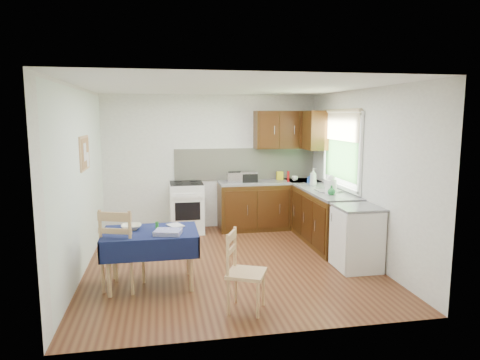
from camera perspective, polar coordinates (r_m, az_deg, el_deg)
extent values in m
plane|color=#4D2514|center=(6.31, -1.43, -10.97)|extent=(4.20, 4.20, 0.00)
cube|color=white|center=(5.96, -1.52, 12.32)|extent=(4.00, 4.20, 0.02)
cube|color=white|center=(8.07, -3.80, 2.43)|extent=(4.00, 0.02, 2.50)
cube|color=white|center=(3.98, 3.27, -3.91)|extent=(4.00, 0.02, 2.50)
cube|color=white|center=(6.03, -20.59, -0.18)|extent=(0.02, 4.20, 2.50)
cube|color=white|center=(6.62, 15.90, 0.77)|extent=(0.02, 4.20, 2.50)
cube|color=black|center=(8.10, 3.91, -3.43)|extent=(1.90, 0.60, 0.86)
cube|color=black|center=(7.23, 11.21, -5.04)|extent=(0.60, 1.70, 0.86)
cube|color=slate|center=(8.02, 3.95, -0.28)|extent=(1.90, 0.60, 0.04)
cube|color=slate|center=(7.14, 11.31, -1.52)|extent=(0.60, 1.70, 0.04)
cube|color=slate|center=(8.20, 8.35, -0.15)|extent=(0.60, 0.60, 0.04)
cube|color=beige|center=(8.16, 0.75, 2.16)|extent=(2.70, 0.02, 0.60)
cube|color=black|center=(8.14, 6.20, 6.68)|extent=(1.20, 0.35, 0.70)
cube|color=black|center=(7.87, 10.07, 6.54)|extent=(0.35, 0.50, 0.70)
cube|color=white|center=(7.86, -7.12, -3.69)|extent=(0.60, 0.60, 0.90)
cube|color=black|center=(7.78, -7.18, -0.41)|extent=(0.58, 0.58, 0.02)
cube|color=black|center=(7.56, -6.98, -4.17)|extent=(0.44, 0.01, 0.32)
cube|color=#285322|center=(7.21, 13.42, 3.48)|extent=(0.01, 1.40, 0.85)
cube|color=white|center=(7.18, 13.49, 8.65)|extent=(0.04, 1.48, 0.06)
cube|color=white|center=(7.28, 13.16, -0.83)|extent=(0.04, 1.48, 0.06)
cube|color=beige|center=(7.18, 13.31, 6.90)|extent=(0.02, 1.36, 0.44)
cube|color=white|center=(6.17, 15.33, -7.59)|extent=(0.55, 0.58, 0.85)
cube|color=slate|center=(6.06, 15.50, -3.55)|extent=(0.58, 0.60, 0.03)
cube|color=tan|center=(6.28, -20.06, 3.40)|extent=(0.02, 0.62, 0.47)
cube|color=#A26D44|center=(6.28, -19.93, 3.40)|extent=(0.01, 0.56, 0.41)
cube|color=white|center=(6.20, -19.96, 3.52)|extent=(0.00, 0.18, 0.24)
cube|color=white|center=(6.41, -19.62, 2.61)|extent=(0.00, 0.15, 0.20)
cube|color=#101D40|center=(5.44, -11.86, -6.82)|extent=(1.12, 0.74, 0.03)
cube|color=#101D40|center=(5.11, -11.92, -9.19)|extent=(1.16, 0.02, 0.26)
cube|color=#101D40|center=(5.84, -11.74, -6.92)|extent=(1.16, 0.02, 0.26)
cube|color=#101D40|center=(5.52, -17.79, -8.07)|extent=(0.02, 0.78, 0.26)
cube|color=#101D40|center=(5.49, -5.83, -7.80)|extent=(0.02, 0.78, 0.26)
cylinder|color=tan|center=(5.30, -17.09, -11.38)|extent=(0.05, 0.05, 0.67)
cylinder|color=tan|center=(5.28, -6.52, -11.16)|extent=(0.05, 0.05, 0.67)
cylinder|color=tan|center=(5.85, -16.44, -9.45)|extent=(0.05, 0.05, 0.67)
cylinder|color=tan|center=(5.83, -6.93, -9.24)|extent=(0.05, 0.05, 0.67)
cube|color=tan|center=(5.48, -15.35, -8.99)|extent=(0.57, 0.57, 0.04)
cube|color=tan|center=(5.21, -16.37, -5.64)|extent=(0.40, 0.16, 0.32)
cylinder|color=tan|center=(5.65, -12.77, -10.95)|extent=(0.04, 0.04, 0.48)
cylinder|color=tan|center=(5.79, -16.22, -10.61)|extent=(0.04, 0.04, 0.48)
cylinder|color=tan|center=(5.33, -14.20, -12.20)|extent=(0.04, 0.04, 0.48)
cylinder|color=tan|center=(5.48, -17.82, -11.79)|extent=(0.04, 0.04, 0.48)
cube|color=tan|center=(4.74, 0.86, -12.34)|extent=(0.52, 0.52, 0.04)
cube|color=tan|center=(4.67, -1.16, -8.42)|extent=(0.17, 0.34, 0.28)
cylinder|color=tan|center=(4.64, 2.40, -15.59)|extent=(0.03, 0.03, 0.42)
cylinder|color=tan|center=(4.93, 3.12, -14.11)|extent=(0.03, 0.03, 0.42)
cylinder|color=tan|center=(4.71, -1.53, -15.23)|extent=(0.03, 0.03, 0.42)
cylinder|color=tan|center=(4.99, -0.56, -13.81)|extent=(0.03, 0.03, 0.42)
cube|color=silver|center=(7.81, -0.74, 0.35)|extent=(0.27, 0.17, 0.19)
cube|color=black|center=(7.80, -0.75, 1.10)|extent=(0.23, 0.02, 0.02)
cube|color=black|center=(7.92, 1.01, 0.33)|extent=(0.33, 0.28, 0.15)
cube|color=silver|center=(7.91, 1.01, 1.04)|extent=(0.33, 0.28, 0.03)
cylinder|color=#AE0D10|center=(7.95, 6.45, 0.47)|extent=(0.04, 0.04, 0.20)
cube|color=yellow|center=(8.18, 5.33, 0.58)|extent=(0.14, 0.11, 0.16)
cube|color=gray|center=(7.06, 11.70, -1.40)|extent=(0.37, 0.28, 0.02)
cylinder|color=white|center=(7.05, 11.72, -0.77)|extent=(0.05, 0.18, 0.18)
cylinder|color=white|center=(6.82, 12.02, -0.90)|extent=(0.18, 0.18, 0.22)
sphere|color=white|center=(6.80, 12.06, 0.20)|extent=(0.11, 0.11, 0.11)
imported|color=white|center=(8.09, 7.29, 0.22)|extent=(0.15, 0.15, 0.09)
imported|color=white|center=(7.55, 9.73, 0.40)|extent=(0.17, 0.17, 0.31)
imported|color=#1E4BB1|center=(7.82, 9.36, 0.22)|extent=(0.11, 0.11, 0.18)
imported|color=#227D38|center=(6.72, 12.10, -1.35)|extent=(0.14, 0.14, 0.15)
imported|color=#EDE6C1|center=(5.56, -14.30, -6.10)|extent=(0.25, 0.25, 0.06)
imported|color=white|center=(5.58, -9.38, -6.13)|extent=(0.24, 0.27, 0.02)
cylinder|color=green|center=(5.53, -11.01, -5.93)|extent=(0.04, 0.04, 0.09)
cube|color=navy|center=(5.24, -9.57, -6.87)|extent=(0.36, 0.32, 0.06)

